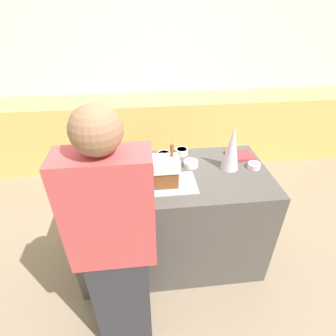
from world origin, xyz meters
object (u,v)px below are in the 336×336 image
(decorative_tree, at_px, (232,148))
(candy_bowl_center_rear, at_px, (164,155))
(gingerbread_house, at_px, (166,171))
(candy_bowl_beside_tree, at_px, (191,163))
(candy_bowl_near_tray_right, at_px, (126,158))
(cookbook, at_px, (239,156))
(candy_bowl_far_right, at_px, (104,161))
(baking_tray, at_px, (166,184))
(candy_bowl_front_corner, at_px, (254,165))
(person, at_px, (115,247))
(candy_bowl_behind_tray, at_px, (182,151))

(decorative_tree, relative_size, candy_bowl_center_rear, 2.98)
(gingerbread_house, xyz_separation_m, candy_bowl_beside_tree, (0.23, 0.22, -0.10))
(candy_bowl_near_tray_right, relative_size, cookbook, 0.54)
(candy_bowl_far_right, xyz_separation_m, candy_bowl_near_tray_right, (0.18, 0.02, -0.00))
(decorative_tree, relative_size, candy_bowl_beside_tree, 3.15)
(baking_tray, height_order, cookbook, cookbook)
(baking_tray, xyz_separation_m, decorative_tree, (0.52, 0.16, 0.18))
(candy_bowl_beside_tree, xyz_separation_m, candy_bowl_near_tray_right, (-0.52, 0.15, -0.01))
(candy_bowl_beside_tree, height_order, candy_bowl_far_right, candy_bowl_beside_tree)
(gingerbread_house, relative_size, cookbook, 1.38)
(candy_bowl_front_corner, distance_m, candy_bowl_far_right, 1.21)
(cookbook, bearing_deg, candy_bowl_near_tray_right, 177.12)
(baking_tray, height_order, person, person)
(candy_bowl_beside_tree, relative_size, person, 0.07)
(candy_bowl_front_corner, height_order, person, person)
(baking_tray, bearing_deg, gingerbread_house, 27.84)
(gingerbread_house, bearing_deg, candy_bowl_behind_tray, 66.54)
(decorative_tree, distance_m, candy_bowl_center_rear, 0.57)
(decorative_tree, xyz_separation_m, candy_bowl_near_tray_right, (-0.82, 0.21, -0.16))
(cookbook, bearing_deg, candy_bowl_behind_tray, 169.19)
(candy_bowl_near_tray_right, bearing_deg, gingerbread_house, -52.02)
(baking_tray, bearing_deg, candy_bowl_beside_tree, 44.90)
(candy_bowl_behind_tray, relative_size, candy_bowl_front_corner, 1.07)
(candy_bowl_beside_tree, height_order, person, person)
(candy_bowl_behind_tray, distance_m, candy_bowl_near_tray_right, 0.48)
(person, bearing_deg, candy_bowl_far_right, 98.93)
(baking_tray, distance_m, decorative_tree, 0.58)
(gingerbread_house, bearing_deg, person, -123.49)
(baking_tray, height_order, candy_bowl_far_right, candy_bowl_far_right)
(candy_bowl_behind_tray, bearing_deg, decorative_tree, -36.51)
(candy_bowl_front_corner, bearing_deg, candy_bowl_behind_tray, 153.03)
(candy_bowl_near_tray_right, bearing_deg, decorative_tree, -14.38)
(candy_bowl_far_right, xyz_separation_m, person, (0.13, -0.86, -0.05))
(baking_tray, bearing_deg, decorative_tree, 17.45)
(baking_tray, distance_m, candy_bowl_behind_tray, 0.46)
(decorative_tree, height_order, candy_bowl_behind_tray, decorative_tree)
(candy_bowl_far_right, height_order, person, person)
(gingerbread_house, xyz_separation_m, candy_bowl_far_right, (-0.47, 0.35, -0.10))
(candy_bowl_near_tray_right, distance_m, person, 0.89)
(candy_bowl_front_corner, xyz_separation_m, candy_bowl_near_tray_right, (-1.01, 0.23, -0.00))
(gingerbread_house, height_order, candy_bowl_beside_tree, gingerbread_house)
(candy_bowl_front_corner, xyz_separation_m, candy_bowl_center_rear, (-0.69, 0.24, -0.00))
(person, bearing_deg, cookbook, 39.80)
(candy_bowl_beside_tree, relative_size, candy_bowl_near_tray_right, 0.97)
(candy_bowl_front_corner, bearing_deg, candy_bowl_far_right, 170.25)
(candy_bowl_beside_tree, height_order, candy_bowl_behind_tray, candy_bowl_behind_tray)
(candy_bowl_behind_tray, distance_m, candy_bowl_far_right, 0.66)
(baking_tray, distance_m, candy_bowl_center_rear, 0.39)
(gingerbread_house, relative_size, person, 0.18)
(candy_bowl_front_corner, bearing_deg, candy_bowl_beside_tree, 170.76)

